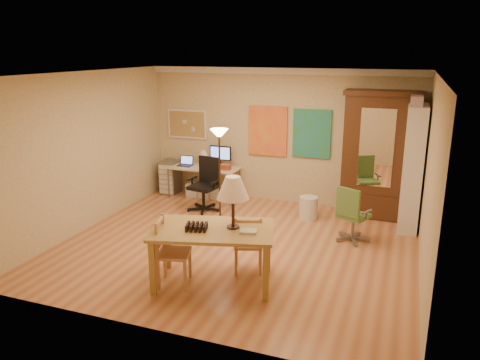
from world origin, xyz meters
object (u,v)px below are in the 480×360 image
(office_chair_green, at_px, (352,227))
(armoire, at_px, (376,163))
(dining_table, at_px, (220,217))
(computer_desk, at_px, (206,179))
(office_chair_black, at_px, (205,197))
(bookshelf, at_px, (412,168))

(office_chair_green, height_order, armoire, armoire)
(armoire, bearing_deg, dining_table, -116.04)
(computer_desk, xyz_separation_m, office_chair_green, (3.19, -1.32, -0.16))
(dining_table, xyz_separation_m, office_chair_green, (1.47, 2.06, -0.69))
(office_chair_black, relative_size, office_chair_green, 1.11)
(office_chair_black, distance_m, bookshelf, 3.85)
(office_chair_green, relative_size, armoire, 0.40)
(bookshelf, bearing_deg, office_chair_black, -174.07)
(office_chair_black, bearing_deg, armoire, 14.91)
(dining_table, distance_m, office_chair_green, 2.63)
(office_chair_black, height_order, office_chair_green, office_chair_black)
(dining_table, height_order, armoire, armoire)
(dining_table, bearing_deg, computer_desk, 116.97)
(bookshelf, bearing_deg, computer_desk, 174.98)
(office_chair_black, height_order, bookshelf, bookshelf)
(computer_desk, distance_m, office_chair_green, 3.46)
(dining_table, bearing_deg, office_chair_green, 54.42)
(computer_desk, bearing_deg, office_chair_black, -67.96)
(dining_table, height_order, office_chair_green, dining_table)
(computer_desk, bearing_deg, bookshelf, -5.02)
(dining_table, xyz_separation_m, computer_desk, (-1.72, 3.38, -0.53))
(dining_table, relative_size, office_chair_black, 1.70)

